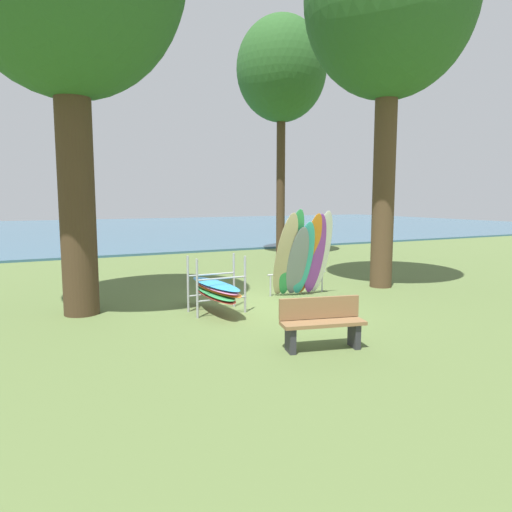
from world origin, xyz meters
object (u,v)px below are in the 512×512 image
at_px(board_storage_rack, 216,289).
at_px(park_bench, 322,322).
at_px(tree_foreground_right, 390,1).
at_px(leaning_board_pile, 303,256).
at_px(tree_mid_behind, 281,71).

height_order(board_storage_rack, park_bench, board_storage_rack).
bearing_deg(tree_foreground_right, leaning_board_pile, -177.22).
relative_size(tree_foreground_right, park_bench, 7.12).
distance_m(tree_mid_behind, park_bench, 14.85).
xyz_separation_m(tree_foreground_right, leaning_board_pile, (-2.67, -0.13, -6.62)).
xyz_separation_m(tree_foreground_right, park_bench, (-4.66, -3.87, -7.21)).
xyz_separation_m(tree_foreground_right, tree_mid_behind, (1.08, 7.69, 0.15)).
height_order(leaning_board_pile, board_storage_rack, leaning_board_pile).
bearing_deg(park_bench, tree_mid_behind, 63.60).
bearing_deg(leaning_board_pile, tree_mid_behind, 64.37).
bearing_deg(tree_mid_behind, leaning_board_pile, -115.63).
relative_size(tree_foreground_right, board_storage_rack, 4.86).
height_order(tree_foreground_right, tree_mid_behind, tree_foreground_right).
bearing_deg(park_bench, board_storage_rack, 101.63).
xyz_separation_m(tree_foreground_right, board_storage_rack, (-5.30, -0.73, -7.13)).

